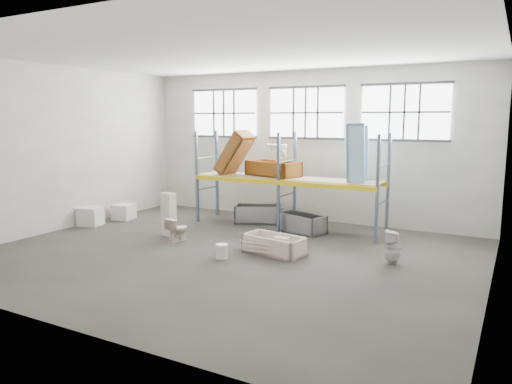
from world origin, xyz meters
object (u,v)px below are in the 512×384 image
Objects in this scene: blue_tub_upright at (358,154)px; carton_near at (91,216)px; bucket at (222,251)px; steel_tub_left at (259,214)px; bathtub_beige at (274,245)px; cistern_tall at (169,214)px; toilet_white at (393,247)px; steel_tub_right at (302,223)px; rust_tub_flat at (273,169)px; toilet_beige at (177,229)px.

blue_tub_upright is 2.61× the size of carton_near.
blue_tub_upright reaches higher than bucket.
bucket is at bearing -74.01° from steel_tub_left.
cistern_tall is at bearing -173.14° from bathtub_beige.
steel_tub_right is (-3.20, 2.00, -0.14)m from toilet_white.
bathtub_beige is 6.70m from carton_near.
bathtub_beige is 3.75m from rust_tub_flat.
toilet_beige is 3.76m from rust_tub_flat.
bathtub_beige is 2.60m from steel_tub_right.
rust_tub_flat is 5.02× the size of bucket.
toilet_white is 2.30× the size of bucket.
blue_tub_upright is at bearing 19.63° from carton_near.
rust_tub_flat is at bearing -103.92° from toilet_beige.
blue_tub_upright is 8.64m from carton_near.
carton_near reaches higher than bucket.
rust_tub_flat reaches higher than steel_tub_right.
toilet_white is at bearing -162.90° from toilet_beige.
carton_near is (-9.54, -0.43, -0.12)m from toilet_white.
toilet_beige is 0.99× the size of carton_near.
carton_near reaches higher than steel_tub_right.
toilet_beige is at bearing -20.05° from cistern_tall.
steel_tub_left is (-2.12, 3.12, 0.06)m from bathtub_beige.
toilet_beige is 0.38× the size of rust_tub_flat.
steel_tub_left is at bearing -129.40° from toilet_white.
bathtub_beige is 3.77m from steel_tub_left.
cistern_tall is at bearing -21.85° from toilet_beige.
toilet_white is at bearing 22.31° from bucket.
steel_tub_left is 4.27m from bucket.
toilet_white is 0.46× the size of rust_tub_flat.
blue_tub_upright reaches higher than toilet_white.
toilet_beige is 2.21m from bucket.
steel_tub_left is (-4.96, 2.55, -0.12)m from toilet_white.
bathtub_beige is 2.98m from toilet_beige.
rust_tub_flat reaches higher than toilet_beige.
bucket is at bearing -99.40° from steel_tub_right.
carton_near is (-6.34, -2.43, 0.02)m from steel_tub_right.
steel_tub_right is 0.83× the size of rust_tub_flat.
rust_tub_flat reaches higher than cistern_tall.
carton_near is (-6.70, 0.14, 0.06)m from bathtub_beige.
rust_tub_flat is (-1.56, 3.02, 1.58)m from bathtub_beige.
bathtub_beige is at bearing -1.20° from carton_near.
carton_near is at bearing -99.66° from toilet_white.
bathtub_beige is 2.90m from toilet_white.
steel_tub_left is 4.46× the size of bucket.
cistern_tall is at bearing -117.08° from steel_tub_left.
rust_tub_flat reaches higher than bucket.
steel_tub_right is at bearing -166.18° from blue_tub_upright.
toilet_white is at bearing 22.18° from bathtub_beige.
blue_tub_upright is at bearing -2.79° from steel_tub_left.
blue_tub_upright is (2.76, -0.06, 0.58)m from rust_tub_flat.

